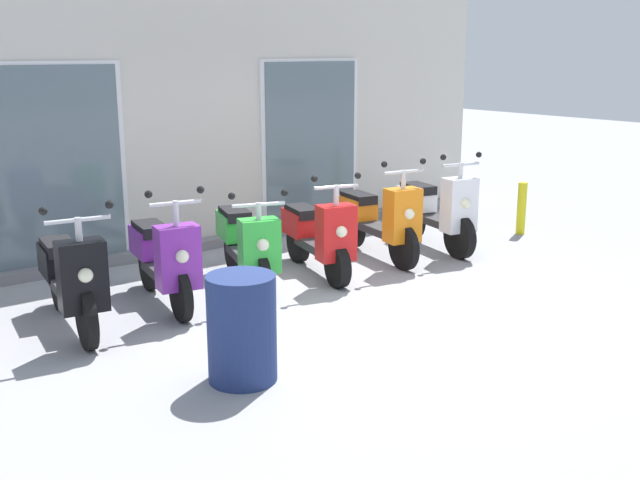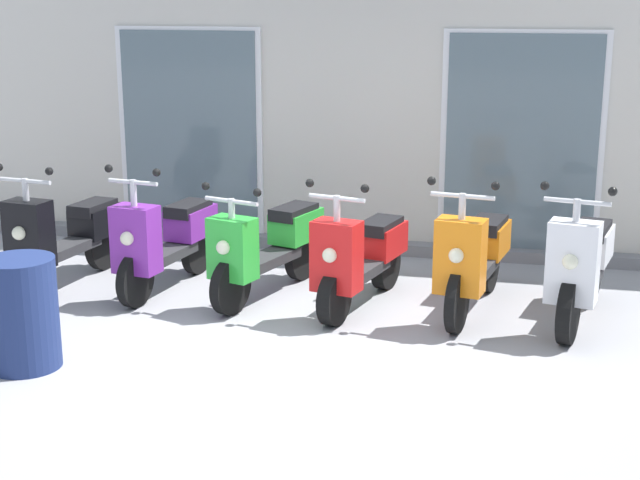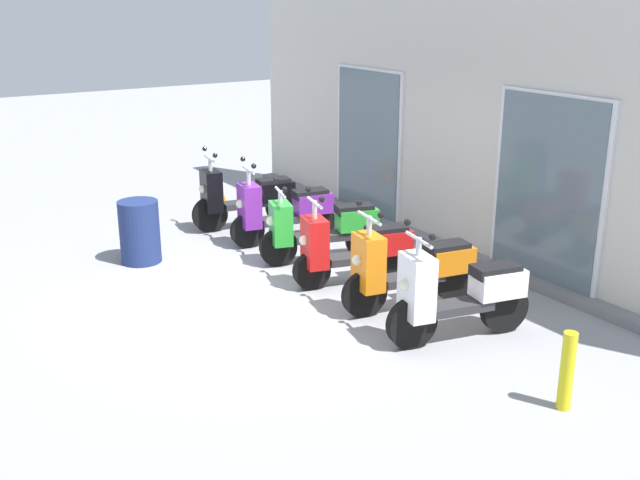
# 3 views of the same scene
# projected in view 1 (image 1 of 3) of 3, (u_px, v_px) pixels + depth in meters

# --- Properties ---
(ground_plane) EXTENTS (40.00, 40.00, 0.00)m
(ground_plane) POSITION_uv_depth(u_px,v_px,m) (347.00, 307.00, 7.39)
(ground_plane) COLOR #939399
(storefront_facade) EXTENTS (9.56, 0.50, 3.32)m
(storefront_facade) POSITION_uv_depth(u_px,v_px,m) (189.00, 118.00, 9.32)
(storefront_facade) COLOR beige
(storefront_facade) RESTS_ON ground_plane
(scooter_black) EXTENTS (0.62, 1.66, 1.22)m
(scooter_black) POSITION_uv_depth(u_px,v_px,m) (70.00, 276.00, 6.70)
(scooter_black) COLOR black
(scooter_black) RESTS_ON ground_plane
(scooter_purple) EXTENTS (0.62, 1.54, 1.23)m
(scooter_purple) POSITION_uv_depth(u_px,v_px,m) (163.00, 257.00, 7.33)
(scooter_purple) COLOR black
(scooter_purple) RESTS_ON ground_plane
(scooter_green) EXTENTS (0.81, 1.59, 1.11)m
(scooter_green) POSITION_uv_depth(u_px,v_px,m) (246.00, 243.00, 7.92)
(scooter_green) COLOR black
(scooter_green) RESTS_ON ground_plane
(scooter_red) EXTENTS (0.71, 1.52, 1.19)m
(scooter_red) POSITION_uv_depth(u_px,v_px,m) (317.00, 235.00, 8.36)
(scooter_red) COLOR black
(scooter_red) RESTS_ON ground_plane
(scooter_orange) EXTENTS (0.66, 1.66, 1.24)m
(scooter_orange) POSITION_uv_depth(u_px,v_px,m) (378.00, 218.00, 8.98)
(scooter_orange) COLOR black
(scooter_orange) RESTS_ON ground_plane
(scooter_white) EXTENTS (0.68, 1.57, 1.25)m
(scooter_white) POSITION_uv_depth(u_px,v_px,m) (437.00, 210.00, 9.41)
(scooter_white) COLOR black
(scooter_white) RESTS_ON ground_plane
(curb_bollard) EXTENTS (0.12, 0.12, 0.70)m
(curb_bollard) POSITION_uv_depth(u_px,v_px,m) (522.00, 208.00, 10.22)
(curb_bollard) COLOR yellow
(curb_bollard) RESTS_ON ground_plane
(trash_bin) EXTENTS (0.52, 0.52, 0.82)m
(trash_bin) POSITION_uv_depth(u_px,v_px,m) (242.00, 328.00, 5.66)
(trash_bin) COLOR navy
(trash_bin) RESTS_ON ground_plane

